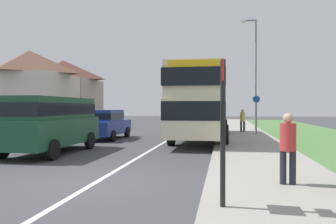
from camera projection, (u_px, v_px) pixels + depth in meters
The scene contains 12 objects.
ground_plane at pixel (96, 182), 8.08m from camera, with size 120.00×120.00×0.00m, color #424247.
lane_marking_centre at pixel (159, 145), 15.97m from camera, with size 0.14×60.00×0.01m, color silver.
pavement_near_side at pixel (254, 151), 13.31m from camera, with size 3.20×68.00×0.12m, color #9E998E.
double_decker_bus at pixel (202, 101), 18.75m from camera, with size 2.80×11.51×3.70m.
parked_van_dark_green at pixel (50, 120), 13.17m from camera, with size 2.11×5.16×2.18m.
parked_car_blue at pixel (105, 123), 19.01m from camera, with size 1.91×4.28×1.65m.
pedestrian_at_stop at pixel (288, 145), 7.36m from camera, with size 0.34×0.34×1.67m.
pedestrian_walking_away at pixel (243, 119), 23.25m from camera, with size 0.34×0.34×1.67m.
bus_stop_sign at pixel (223, 123), 5.70m from camera, with size 0.09×0.52×2.60m.
cycle_route_sign at pixel (256, 113), 21.23m from camera, with size 0.44×0.08×2.52m.
street_lamp_mid at pixel (254, 68), 24.60m from camera, with size 1.14×0.20×8.16m.
house_terrace_far_side at pixel (48, 91), 33.81m from camera, with size 6.91×12.83×6.92m.
Camera 1 is at (3.02, -7.67, 1.80)m, focal length 36.22 mm.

